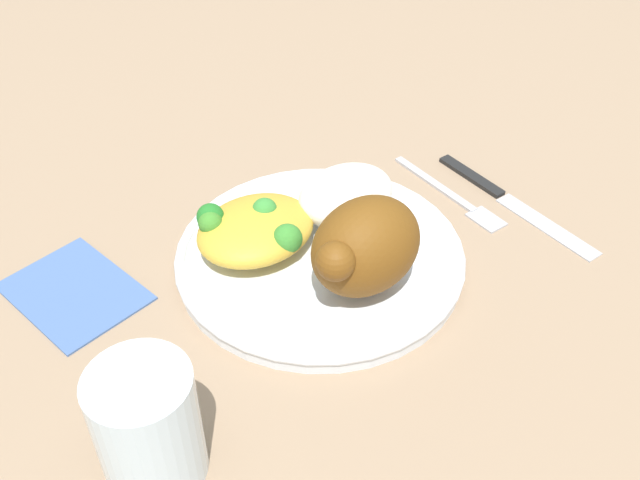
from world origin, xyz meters
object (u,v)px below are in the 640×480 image
object	(u,v)px
plate	(320,256)
fork	(453,195)
rice_pile	(346,195)
roasted_chicken	(363,247)
water_glass	(148,427)
mac_cheese_with_broccoli	(255,229)
napkin	(74,291)
knife	(502,195)

from	to	relation	value
plate	fork	size ratio (longest dim) A/B	1.73
rice_pile	fork	world-z (taller)	rice_pile
roasted_chicken	fork	distance (m)	0.18
rice_pile	water_glass	size ratio (longest dim) A/B	1.03
mac_cheese_with_broccoli	napkin	world-z (taller)	mac_cheese_with_broccoli
plate	mac_cheese_with_broccoli	world-z (taller)	mac_cheese_with_broccoli
napkin	water_glass	bearing A→B (deg)	80.34
water_glass	napkin	world-z (taller)	water_glass
plate	napkin	xyz separation A→B (m)	(0.18, -0.11, -0.01)
plate	roasted_chicken	xyz separation A→B (m)	(0.00, 0.06, 0.05)
water_glass	rice_pile	bearing A→B (deg)	-157.88
napkin	fork	bearing A→B (deg)	161.28
rice_pile	water_glass	world-z (taller)	water_glass
roasted_chicken	rice_pile	distance (m)	0.10
roasted_chicken	knife	xyz separation A→B (m)	(-0.20, -0.01, -0.05)
fork	rice_pile	bearing A→B (deg)	-16.36
rice_pile	water_glass	distance (m)	0.28
rice_pile	fork	bearing A→B (deg)	163.64
roasted_chicken	knife	distance (m)	0.21
roasted_chicken	mac_cheese_with_broccoli	bearing A→B (deg)	-70.16
roasted_chicken	fork	world-z (taller)	roasted_chicken
napkin	knife	bearing A→B (deg)	158.77
water_glass	napkin	bearing A→B (deg)	-99.66
plate	rice_pile	distance (m)	0.06
mac_cheese_with_broccoli	fork	world-z (taller)	mac_cheese_with_broccoli
roasted_chicken	rice_pile	xyz separation A→B (m)	(-0.05, -0.08, -0.02)
roasted_chicken	fork	xyz separation A→B (m)	(-0.16, -0.05, -0.05)
plate	napkin	world-z (taller)	plate
napkin	mac_cheese_with_broccoli	bearing A→B (deg)	155.33
roasted_chicken	knife	size ratio (longest dim) A/B	0.54
knife	water_glass	bearing A→B (deg)	5.93
fork	napkin	xyz separation A→B (m)	(0.34, -0.11, -0.00)
mac_cheese_with_broccoli	knife	bearing A→B (deg)	160.91
rice_pile	knife	xyz separation A→B (m)	(-0.15, 0.06, -0.03)
mac_cheese_with_broccoli	water_glass	world-z (taller)	water_glass
plate	mac_cheese_with_broccoli	size ratio (longest dim) A/B	2.37
water_glass	napkin	distance (m)	0.20
mac_cheese_with_broccoli	water_glass	bearing A→B (deg)	35.65
rice_pile	mac_cheese_with_broccoli	world-z (taller)	rice_pile
roasted_chicken	rice_pile	size ratio (longest dim) A/B	1.10
roasted_chicken	water_glass	size ratio (longest dim) A/B	1.14
fork	knife	xyz separation A→B (m)	(-0.04, 0.03, 0.00)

